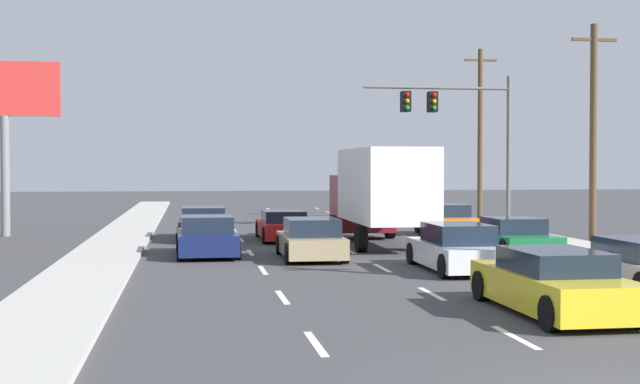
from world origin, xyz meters
name	(u,v)px	position (x,y,z in m)	size (l,w,h in m)	color
ground_plane	(324,238)	(0.00, 25.00, 0.00)	(140.00, 140.00, 0.00)	#3D3D3F
sidewalk_right	(566,244)	(8.09, 20.00, 0.07)	(2.27, 80.00, 0.14)	#B2AFA8
sidewalk_left	(109,251)	(-8.09, 20.00, 0.07)	(2.27, 80.00, 0.14)	#B2AFA8
lane_markings	(337,244)	(0.00, 22.00, 0.00)	(6.94, 57.00, 0.01)	silver
car_black	(204,224)	(-4.86, 25.04, 0.60)	(2.04, 4.57, 1.29)	black
car_navy	(207,237)	(-4.86, 18.71, 0.59)	(2.02, 4.14, 1.29)	#141E4C
car_red	(283,226)	(-1.76, 24.25, 0.55)	(1.91, 4.48, 1.17)	red
car_tan	(311,240)	(-1.66, 17.20, 0.59)	(1.92, 4.02, 1.28)	tan
box_truck	(380,191)	(1.45, 21.24, 2.02)	(2.62, 8.19, 3.53)	white
car_white	(456,249)	(1.90, 13.62, 0.60)	(1.87, 4.40, 1.31)	white
car_yellow	(553,284)	(1.62, 6.62, 0.59)	(1.92, 4.63, 1.26)	yellow
car_orange	(447,222)	(5.25, 25.30, 0.60)	(1.87, 4.11, 1.32)	orange
car_green	(513,237)	(5.15, 17.69, 0.55)	(1.97, 4.21, 1.21)	#196B38
traffic_signal_mast	(451,116)	(6.65, 29.25, 5.26)	(7.07, 0.69, 7.15)	#595B56
utility_pole_mid	(593,130)	(9.94, 21.67, 4.31)	(1.80, 0.28, 8.35)	brown
utility_pole_far	(480,132)	(10.10, 34.99, 4.75)	(1.80, 0.28, 9.22)	brown
roadside_billboard	(5,110)	(-12.96, 27.85, 5.25)	(4.48, 0.36, 7.26)	slate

